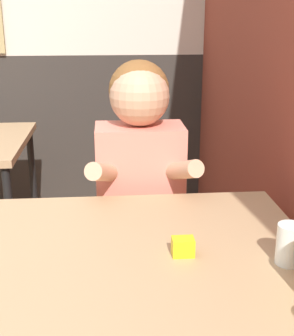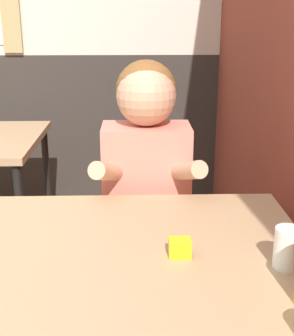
% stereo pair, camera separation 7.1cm
% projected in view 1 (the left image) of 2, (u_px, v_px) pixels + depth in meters
% --- Properties ---
extents(brick_wall_right, '(0.08, 4.47, 2.70)m').
position_uv_depth(brick_wall_right, '(273.00, 16.00, 1.88)').
color(brick_wall_right, brown).
rests_on(brick_wall_right, ground_plane).
extents(back_wall, '(5.35, 0.09, 2.70)m').
position_uv_depth(back_wall, '(20.00, 14.00, 2.98)').
color(back_wall, beige).
rests_on(back_wall, ground_plane).
extents(main_table, '(1.02, 0.94, 0.74)m').
position_uv_depth(main_table, '(134.00, 280.00, 1.26)').
color(main_table, tan).
rests_on(main_table, ground_plane).
extents(person_seated, '(0.42, 0.42, 1.20)m').
position_uv_depth(person_seated, '(140.00, 198.00, 1.88)').
color(person_seated, '#EA7F6B').
rests_on(person_seated, ground_plane).
extents(glass_center, '(0.07, 0.07, 0.11)m').
position_uv_depth(glass_center, '(290.00, 244.00, 1.21)').
color(glass_center, silver).
rests_on(glass_center, main_table).
extents(condiment_mustard, '(0.06, 0.04, 0.05)m').
position_uv_depth(condiment_mustard, '(183.00, 247.00, 1.26)').
color(condiment_mustard, yellow).
rests_on(condiment_mustard, main_table).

